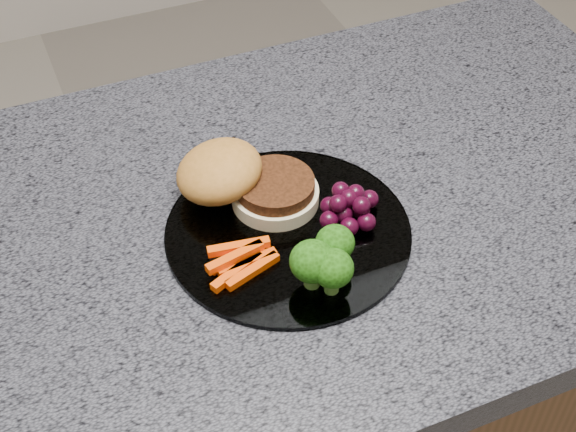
# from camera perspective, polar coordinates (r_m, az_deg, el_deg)

# --- Properties ---
(countertop) EXTENTS (1.20, 0.60, 0.04)m
(countertop) POSITION_cam_1_polar(r_m,az_deg,el_deg) (0.87, -5.41, -1.70)
(countertop) COLOR #4E4E58
(countertop) RESTS_ON island_cabinet
(plate) EXTENTS (0.26, 0.26, 0.01)m
(plate) POSITION_cam_1_polar(r_m,az_deg,el_deg) (0.85, -0.00, -1.11)
(plate) COLOR white
(plate) RESTS_ON countertop
(burger) EXTENTS (0.18, 0.16, 0.05)m
(burger) POSITION_cam_1_polar(r_m,az_deg,el_deg) (0.87, -3.49, 2.45)
(burger) COLOR beige
(burger) RESTS_ON plate
(carrot_sticks) EXTENTS (0.08, 0.05, 0.02)m
(carrot_sticks) POSITION_cam_1_polar(r_m,az_deg,el_deg) (0.80, -3.34, -3.20)
(carrot_sticks) COLOR #F44704
(carrot_sticks) RESTS_ON plate
(broccoli) EXTENTS (0.07, 0.07, 0.05)m
(broccoli) POSITION_cam_1_polar(r_m,az_deg,el_deg) (0.77, 2.65, -3.09)
(broccoli) COLOR #4D7C2D
(broccoli) RESTS_ON plate
(grape_bunch) EXTENTS (0.07, 0.06, 0.03)m
(grape_bunch) POSITION_cam_1_polar(r_m,az_deg,el_deg) (0.85, 4.39, 0.64)
(grape_bunch) COLOR black
(grape_bunch) RESTS_ON plate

